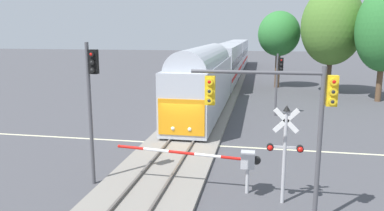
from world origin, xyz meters
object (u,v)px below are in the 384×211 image
(crossing_gate_near, at_px, (230,159))
(traffic_signal_far_side, at_px, (279,75))
(traffic_signal_near_right, at_px, (283,106))
(crossing_signal_mast, at_px, (285,145))
(oak_far_right, at_px, (332,26))
(commuter_train, at_px, (227,62))
(traffic_signal_median, at_px, (92,92))
(elm_centre_background, at_px, (279,34))

(crossing_gate_near, relative_size, traffic_signal_far_side, 1.25)
(traffic_signal_far_side, bearing_deg, traffic_signal_near_right, -92.05)
(crossing_signal_mast, xyz_separation_m, oak_far_right, (6.17, 27.91, 4.76))
(commuter_train, distance_m, traffic_signal_median, 34.48)
(traffic_signal_far_side, xyz_separation_m, oak_far_right, (5.79, 12.21, 3.85))
(crossing_gate_near, bearing_deg, commuter_train, 95.61)
(crossing_gate_near, relative_size, crossing_signal_mast, 1.57)
(traffic_signal_median, bearing_deg, traffic_signal_near_right, -13.66)
(traffic_signal_near_right, bearing_deg, crossing_gate_near, 131.29)
(traffic_signal_near_right, xyz_separation_m, oak_far_right, (6.41, 29.35, 2.99))
(crossing_gate_near, xyz_separation_m, traffic_signal_median, (-5.84, -0.25, 2.69))
(crossing_signal_mast, xyz_separation_m, elm_centre_background, (0.90, 31.43, 3.91))
(crossing_gate_near, xyz_separation_m, traffic_signal_far_side, (2.48, 15.02, 1.87))
(oak_far_right, bearing_deg, crossing_signal_mast, -102.46)
(crossing_signal_mast, relative_size, traffic_signal_near_right, 0.71)
(crossing_signal_mast, xyz_separation_m, traffic_signal_median, (-7.95, 0.43, 1.73))
(oak_far_right, bearing_deg, traffic_signal_far_side, -115.39)
(commuter_train, distance_m, elm_centre_background, 8.03)
(crossing_gate_near, distance_m, crossing_signal_mast, 2.41)
(traffic_signal_far_side, height_order, oak_far_right, oak_far_right)
(traffic_signal_near_right, bearing_deg, traffic_signal_median, 166.34)
(crossing_gate_near, bearing_deg, traffic_signal_median, -177.52)
(crossing_gate_near, height_order, elm_centre_background, elm_centre_background)
(commuter_train, xyz_separation_m, elm_centre_background, (6.36, -3.37, 3.56))
(crossing_signal_mast, relative_size, oak_far_right, 0.35)
(commuter_train, height_order, traffic_signal_near_right, traffic_signal_near_right)
(crossing_signal_mast, distance_m, oak_far_right, 28.98)
(commuter_train, distance_m, crossing_gate_near, 34.30)
(commuter_train, xyz_separation_m, traffic_signal_near_right, (5.22, -36.24, 1.42))
(elm_centre_background, bearing_deg, traffic_signal_near_right, -92.00)
(crossing_signal_mast, distance_m, elm_centre_background, 31.69)
(traffic_signal_near_right, height_order, elm_centre_background, elm_centre_background)
(commuter_train, height_order, elm_centre_background, elm_centre_background)
(commuter_train, distance_m, traffic_signal_far_side, 19.97)
(commuter_train, xyz_separation_m, oak_far_right, (11.62, -6.88, 4.41))
(crossing_gate_near, distance_m, traffic_signal_median, 6.43)
(commuter_train, bearing_deg, traffic_signal_near_right, -81.81)
(commuter_train, xyz_separation_m, traffic_signal_median, (-2.49, -34.37, 1.38))
(traffic_signal_median, bearing_deg, elm_centre_background, 74.06)
(oak_far_right, bearing_deg, traffic_signal_near_right, -102.31)
(crossing_gate_near, distance_m, oak_far_right, 29.03)
(crossing_signal_mast, distance_m, traffic_signal_near_right, 2.30)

